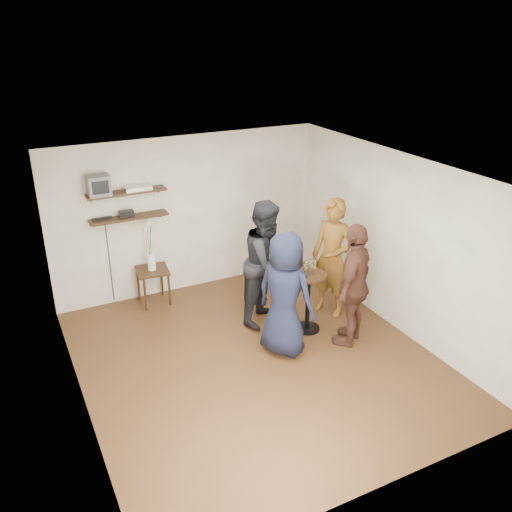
{
  "coord_description": "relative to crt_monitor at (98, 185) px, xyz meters",
  "views": [
    {
      "loc": [
        -2.77,
        -5.51,
        4.26
      ],
      "look_at": [
        0.19,
        0.4,
        1.35
      ],
      "focal_mm": 38.0,
      "sensor_mm": 36.0,
      "label": 1
    }
  ],
  "objects": [
    {
      "name": "room",
      "position": [
        1.4,
        -2.38,
        -0.72
      ],
      "size": [
        4.58,
        5.08,
        2.68
      ],
      "color": "#402214",
      "rests_on": "ground"
    },
    {
      "name": "shelf_upper",
      "position": [
        0.4,
        0.0,
        -0.17
      ],
      "size": [
        1.2,
        0.25,
        0.04
      ],
      "primitive_type": "cube",
      "color": "black",
      "rests_on": "room"
    },
    {
      "name": "shelf_lower",
      "position": [
        0.4,
        0.0,
        -0.57
      ],
      "size": [
        1.2,
        0.25,
        0.04
      ],
      "primitive_type": "cube",
      "color": "black",
      "rests_on": "room"
    },
    {
      "name": "crt_monitor",
      "position": [
        0.0,
        0.0,
        0.0
      ],
      "size": [
        0.32,
        0.3,
        0.3
      ],
      "primitive_type": "cube",
      "color": "#59595B",
      "rests_on": "shelf_upper"
    },
    {
      "name": "dvd_deck",
      "position": [
        0.58,
        0.0,
        -0.12
      ],
      "size": [
        0.4,
        0.24,
        0.06
      ],
      "primitive_type": "cube",
      "color": "silver",
      "rests_on": "shelf_upper"
    },
    {
      "name": "radio",
      "position": [
        0.37,
        0.0,
        -0.5
      ],
      "size": [
        0.22,
        0.1,
        0.1
      ],
      "primitive_type": "cube",
      "color": "black",
      "rests_on": "shelf_lower"
    },
    {
      "name": "power_strip",
      "position": [
        0.0,
        0.05,
        -0.54
      ],
      "size": [
        0.3,
        0.05,
        0.03
      ],
      "primitive_type": "cube",
      "color": "black",
      "rests_on": "shelf_lower"
    },
    {
      "name": "side_table",
      "position": [
        0.64,
        -0.17,
        -1.52
      ],
      "size": [
        0.55,
        0.55,
        0.59
      ],
      "rotation": [
        0.0,
        0.0,
        -0.12
      ],
      "color": "black",
      "rests_on": "room"
    },
    {
      "name": "vase_lilies",
      "position": [
        0.64,
        -0.18,
        -1.15
      ],
      "size": [
        0.19,
        0.19,
        0.89
      ],
      "rotation": [
        0.0,
        0.0,
        -0.12
      ],
      "color": "white",
      "rests_on": "side_table"
    },
    {
      "name": "drinks_table",
      "position": [
        2.43,
        -2.0,
        -1.43
      ],
      "size": [
        0.5,
        0.5,
        0.91
      ],
      "color": "black",
      "rests_on": "room"
    },
    {
      "name": "wine_glass_fl",
      "position": [
        2.35,
        -2.02,
        -0.98
      ],
      "size": [
        0.06,
        0.06,
        0.19
      ],
      "color": "silver",
      "rests_on": "drinks_table"
    },
    {
      "name": "wine_glass_fr",
      "position": [
        2.48,
        -2.02,
        -0.97
      ],
      "size": [
        0.07,
        0.07,
        0.21
      ],
      "color": "silver",
      "rests_on": "drinks_table"
    },
    {
      "name": "wine_glass_bl",
      "position": [
        2.4,
        -1.93,
        -0.98
      ],
      "size": [
        0.06,
        0.06,
        0.19
      ],
      "color": "silver",
      "rests_on": "drinks_table"
    },
    {
      "name": "wine_glass_br",
      "position": [
        2.45,
        -1.98,
        -0.97
      ],
      "size": [
        0.07,
        0.07,
        0.2
      ],
      "color": "silver",
      "rests_on": "drinks_table"
    },
    {
      "name": "person_plaid",
      "position": [
        3.02,
        -1.7,
        -1.09
      ],
      "size": [
        0.7,
        0.8,
        1.85
      ],
      "primitive_type": "imported",
      "rotation": [
        0.0,
        0.0,
        -1.1
      ],
      "color": "red",
      "rests_on": "room"
    },
    {
      "name": "person_dark",
      "position": [
        2.04,
        -1.46,
        -1.07
      ],
      "size": [
        1.17,
        1.12,
        1.9
      ],
      "primitive_type": "imported",
      "rotation": [
        0.0,
        0.0,
        0.61
      ],
      "color": "black",
      "rests_on": "room"
    },
    {
      "name": "person_navy",
      "position": [
        1.85,
        -2.33,
        -1.15
      ],
      "size": [
        0.9,
        1.02,
        1.74
      ],
      "primitive_type": "imported",
      "rotation": [
        0.0,
        0.0,
        2.09
      ],
      "color": "black",
      "rests_on": "room"
    },
    {
      "name": "person_brown",
      "position": [
        2.82,
        -2.54,
        -1.12
      ],
      "size": [
        1.11,
        0.97,
        1.79
      ],
      "primitive_type": "imported",
      "rotation": [
        0.0,
        0.0,
        3.76
      ],
      "color": "#49291F",
      "rests_on": "room"
    }
  ]
}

